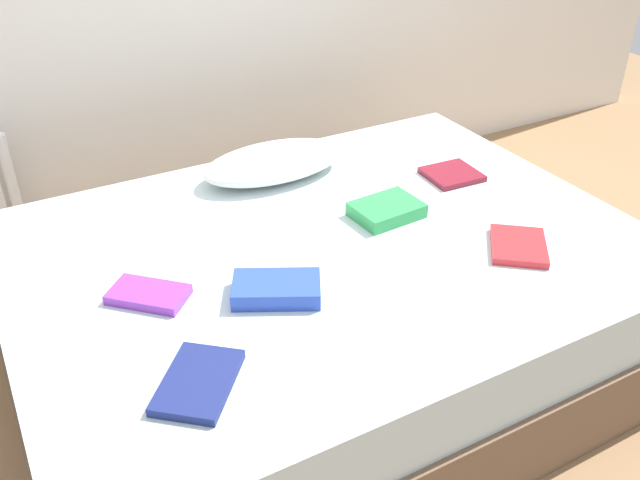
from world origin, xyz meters
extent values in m
plane|color=#93704C|center=(0.00, 0.00, 0.00)|extent=(8.00, 8.00, 0.00)
cube|color=brown|center=(0.00, 0.00, 0.14)|extent=(2.00, 1.50, 0.28)
cube|color=silver|center=(0.00, 0.00, 0.39)|extent=(1.96, 1.46, 0.22)
cylinder|color=white|center=(-0.81, 1.20, 0.36)|extent=(0.04, 0.04, 0.46)
ellipsoid|color=white|center=(0.06, 0.51, 0.56)|extent=(0.55, 0.29, 0.11)
cube|color=#2847B7|center=(-0.27, -0.18, 0.53)|extent=(0.28, 0.24, 0.05)
cube|color=green|center=(0.26, 0.05, 0.52)|extent=(0.23, 0.18, 0.05)
cube|color=red|center=(0.50, -0.33, 0.51)|extent=(0.26, 0.27, 0.02)
cube|color=purple|center=(-0.59, -0.02, 0.51)|extent=(0.24, 0.24, 0.03)
cube|color=navy|center=(-0.59, -0.41, 0.51)|extent=(0.28, 0.29, 0.02)
cube|color=maroon|center=(0.63, 0.18, 0.51)|extent=(0.20, 0.19, 0.02)
camera|label=1|loc=(-0.91, -1.61, 1.66)|focal=38.48mm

